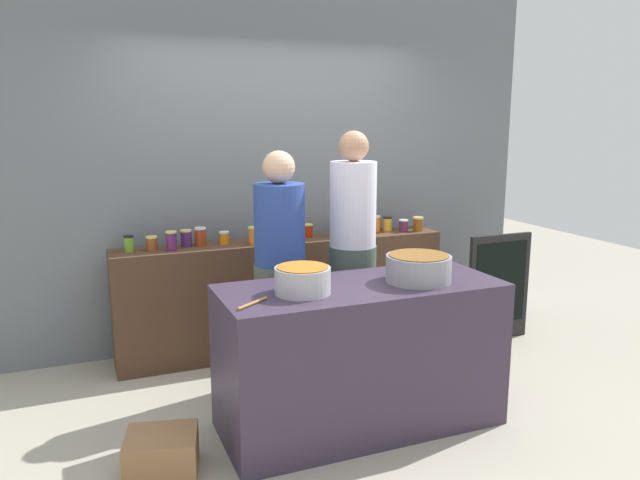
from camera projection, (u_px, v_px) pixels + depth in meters
ground at (340, 403)px, 4.10m from camera, size 12.00×12.00×0.00m
storefront_wall at (270, 163)px, 5.12m from camera, size 4.80×0.12×3.00m
display_shelf at (285, 295)px, 5.01m from camera, size 2.70×0.36×0.91m
prep_table at (360, 356)px, 3.74m from camera, size 1.70×0.70×0.90m
preserve_jar_0 at (129, 243)px, 4.48m from camera, size 0.07×0.07×0.12m
preserve_jar_1 at (152, 243)px, 4.52m from camera, size 0.09×0.09×0.11m
preserve_jar_2 at (171, 241)px, 4.52m from camera, size 0.08×0.08×0.14m
preserve_jar_3 at (186, 238)px, 4.65m from camera, size 0.09×0.09×0.13m
preserve_jar_4 at (200, 237)px, 4.68m from camera, size 0.09×0.09×0.14m
preserve_jar_5 at (224, 238)px, 4.75m from camera, size 0.08×0.08×0.10m
preserve_jar_6 at (254, 235)px, 4.74m from camera, size 0.09×0.09×0.14m
preserve_jar_7 at (273, 234)px, 4.85m from camera, size 0.09×0.09×0.11m
preserve_jar_8 at (284, 233)px, 4.92m from camera, size 0.09×0.09×0.11m
preserve_jar_9 at (308, 230)px, 5.04m from camera, size 0.09×0.09×0.10m
preserve_jar_10 at (335, 230)px, 5.03m from camera, size 0.08×0.08×0.11m
preserve_jar_11 at (360, 226)px, 5.15m from camera, size 0.09×0.09×0.13m
preserve_jar_12 at (376, 223)px, 5.27m from camera, size 0.08×0.08×0.14m
preserve_jar_13 at (387, 224)px, 5.31m from camera, size 0.08×0.08×0.12m
preserve_jar_14 at (403, 226)px, 5.26m from camera, size 0.08×0.08×0.10m
preserve_jar_15 at (418, 224)px, 5.29m from camera, size 0.09×0.09×0.12m
cooking_pot_left at (303, 280)px, 3.45m from camera, size 0.32×0.32×0.16m
cooking_pot_center at (418, 268)px, 3.70m from camera, size 0.40×0.40×0.17m
wooden_spoon at (252, 303)px, 3.25m from camera, size 0.21×0.15×0.02m
cook_with_tongs at (280, 284)px, 4.21m from camera, size 0.36×0.36×1.66m
cook_in_cap at (352, 267)px, 4.41m from camera, size 0.34×0.34×1.79m
bread_crate at (162, 453)px, 3.28m from camera, size 0.44×0.39×0.22m
chalkboard_sign at (499, 287)px, 5.20m from camera, size 0.60×0.05×0.92m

